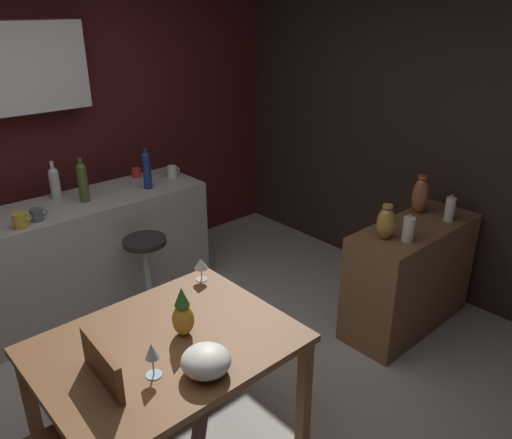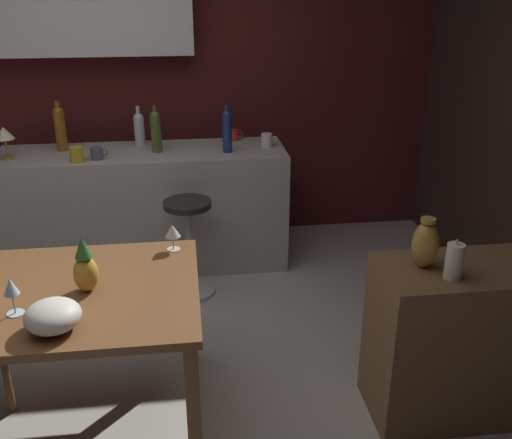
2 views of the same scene
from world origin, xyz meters
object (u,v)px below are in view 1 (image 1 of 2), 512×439
at_px(cup_slate, 37,215).
at_px(pillar_candle_short, 408,229).
at_px(sideboard_cabinet, 409,276).
at_px(bar_stool, 148,277).
at_px(dining_table, 167,355).
at_px(wine_bottle_clear, 54,182).
at_px(vase_brass, 386,223).
at_px(vase_copper, 420,195).
at_px(wine_bottle_olive, 83,181).
at_px(pillar_candle_tall, 450,209).
at_px(pineapple_centerpiece, 183,314).
at_px(wine_glass_right, 201,264).
at_px(cup_white, 172,172).
at_px(cup_mustard, 20,221).
at_px(fruit_bowl, 206,361).
at_px(wine_glass_left, 152,353).
at_px(cup_red, 137,172).
at_px(wine_bottle_cobalt, 147,169).
at_px(chair_near_window, 88,434).

bearing_deg(cup_slate, pillar_candle_short, -45.53).
bearing_deg(sideboard_cabinet, bar_stool, 136.52).
relative_size(dining_table, wine_bottle_clear, 4.19).
bearing_deg(vase_brass, vase_copper, 9.44).
bearing_deg(wine_bottle_olive, pillar_candle_tall, -45.99).
height_order(bar_stool, pineapple_centerpiece, pineapple_centerpiece).
xyz_separation_m(wine_glass_right, wine_bottle_clear, (-0.25, 1.53, 0.19)).
height_order(cup_slate, vase_copper, vase_copper).
relative_size(cup_white, cup_mustard, 0.93).
bearing_deg(wine_glass_right, wine_bottle_olive, 94.94).
bearing_deg(fruit_bowl, pineapple_centerpiece, 73.67).
bearing_deg(vase_brass, wine_glass_left, -178.55).
bearing_deg(bar_stool, wine_bottle_olive, 111.77).
bearing_deg(wine_glass_right, cup_red, 73.32).
height_order(wine_bottle_clear, wine_bottle_cobalt, wine_bottle_cobalt).
xyz_separation_m(wine_glass_left, pineapple_centerpiece, (0.28, 0.17, -0.01)).
xyz_separation_m(sideboard_cabinet, bar_stool, (-1.43, 1.35, -0.04)).
distance_m(cup_red, cup_white, 0.31).
bearing_deg(wine_glass_left, cup_slate, 85.13).
xyz_separation_m(wine_bottle_olive, vase_brass, (1.27, -1.81, -0.13)).
distance_m(fruit_bowl, wine_bottle_cobalt, 2.13).
bearing_deg(vase_brass, wine_glass_right, 156.72).
height_order(chair_near_window, wine_glass_left, chair_near_window).
bearing_deg(cup_red, bar_stool, -117.54).
bearing_deg(wine_bottle_cobalt, sideboard_cabinet, -57.79).
distance_m(chair_near_window, pillar_candle_tall, 2.77).
height_order(cup_red, cup_mustard, cup_mustard).
relative_size(wine_glass_left, wine_bottle_clear, 0.58).
bearing_deg(chair_near_window, wine_bottle_olive, 64.01).
bearing_deg(vase_copper, wine_bottle_olive, 137.15).
height_order(wine_bottle_clear, pillar_candle_tall, wine_bottle_clear).
distance_m(wine_glass_right, pineapple_centerpiece, 0.54).
bearing_deg(vase_copper, bar_stool, 143.47).
height_order(cup_red, vase_copper, vase_copper).
xyz_separation_m(wine_glass_right, cup_red, (0.47, 1.56, 0.10)).
distance_m(bar_stool, fruit_bowl, 1.67).
bearing_deg(pineapple_centerpiece, wine_glass_left, -149.08).
distance_m(sideboard_cabinet, wine_glass_left, 2.22).
xyz_separation_m(cup_red, vase_copper, (1.27, -1.96, 0.02)).
bearing_deg(wine_bottle_cobalt, bar_stool, -126.22).
bearing_deg(wine_glass_left, vase_brass, 1.45).
bearing_deg(pillar_candle_tall, cup_white, 118.36).
distance_m(cup_slate, pillar_candle_short, 2.53).
bearing_deg(cup_red, wine_bottle_cobalt, -103.51).
xyz_separation_m(cup_mustard, pillar_candle_tall, (2.41, -1.77, -0.04)).
height_order(pineapple_centerpiece, vase_brass, vase_brass).
relative_size(cup_slate, pillar_candle_tall, 0.59).
xyz_separation_m(wine_bottle_cobalt, pillar_candle_tall, (1.38, -1.88, -0.16)).
bearing_deg(vase_copper, wine_bottle_clear, 135.80).
distance_m(sideboard_cabinet, cup_white, 2.12).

